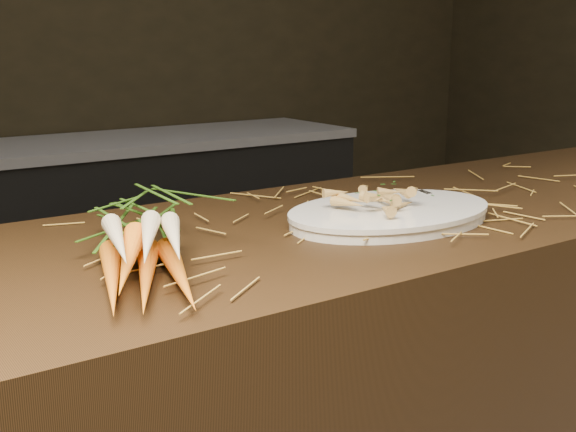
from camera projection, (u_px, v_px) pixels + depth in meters
The scene contains 7 objects.
main_counter at pixel (385, 406), 1.62m from camera, with size 2.40×0.70×0.90m, color black.
back_counter at pixel (158, 227), 3.30m from camera, with size 1.82×0.62×0.84m.
straw_bedding at pixel (392, 207), 1.51m from camera, with size 1.40×0.60×0.02m, color #AC7F2C, non-canonical shape.
root_veg_bunch at pixel (145, 230), 1.17m from camera, with size 0.35×0.55×0.10m.
serving_platter at pixel (390, 215), 1.43m from camera, with size 0.44×0.30×0.02m, color white, non-canonical shape.
roasted_veg_heap at pixel (391, 197), 1.42m from camera, with size 0.22×0.16×0.05m, color #C18A45, non-canonical shape.
serving_fork at pixel (454, 201), 1.49m from camera, with size 0.01×0.17×0.00m, color silver.
Camera 1 is at (-1.01, -0.79, 1.25)m, focal length 45.00 mm.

